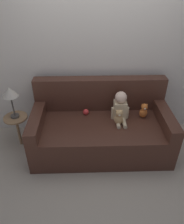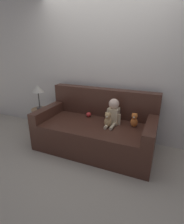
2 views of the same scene
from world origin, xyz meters
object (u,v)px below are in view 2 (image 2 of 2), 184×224
at_px(couch, 96,129).
at_px(person_baby, 113,113).
at_px(teddy_bear_brown, 108,120).
at_px(side_table, 39,98).
at_px(plush_toy_side, 134,120).
at_px(toy_ball, 89,114).

distance_m(couch, person_baby, 0.43).
height_order(couch, teddy_bear_brown, couch).
distance_m(couch, side_table, 1.30).
relative_size(teddy_bear_brown, side_table, 0.25).
height_order(plush_toy_side, side_table, side_table).
relative_size(teddy_bear_brown, plush_toy_side, 1.04).
relative_size(couch, teddy_bear_brown, 8.00).
height_order(plush_toy_side, toy_ball, plush_toy_side).
bearing_deg(couch, teddy_bear_brown, -24.93).
relative_size(person_baby, teddy_bear_brown, 1.72).
bearing_deg(side_table, toy_ball, 5.03).
distance_m(person_baby, side_table, 1.51).
bearing_deg(toy_ball, plush_toy_side, -6.96).
bearing_deg(teddy_bear_brown, side_table, 173.20).
distance_m(person_baby, plush_toy_side, 0.35).
xyz_separation_m(couch, toy_ball, (-0.22, 0.16, 0.19)).
distance_m(toy_ball, side_table, 1.05).
height_order(person_baby, side_table, side_table).
distance_m(teddy_bear_brown, toy_ball, 0.53).
bearing_deg(toy_ball, person_baby, -12.07).
relative_size(couch, person_baby, 4.65).
distance_m(person_baby, toy_ball, 0.52).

